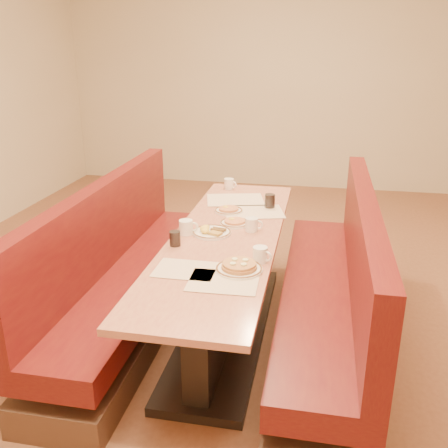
% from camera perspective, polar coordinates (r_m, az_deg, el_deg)
% --- Properties ---
extents(ground, '(8.00, 8.00, 0.00)m').
position_cam_1_polar(ground, '(3.68, 0.17, -12.24)').
color(ground, '#9E6647').
rests_on(ground, ground).
extents(room_envelope, '(6.04, 8.04, 2.82)m').
position_cam_1_polar(room_envelope, '(3.10, 0.21, 19.46)').
color(room_envelope, beige).
rests_on(room_envelope, ground).
extents(diner_table, '(0.70, 2.50, 0.75)m').
position_cam_1_polar(diner_table, '(3.49, 0.18, -7.05)').
color(diner_table, black).
rests_on(diner_table, ground).
extents(booth_left, '(0.55, 2.50, 1.05)m').
position_cam_1_polar(booth_left, '(3.69, -11.12, -6.09)').
color(booth_left, '#4C3326').
rests_on(booth_left, ground).
extents(booth_right, '(0.55, 2.50, 1.05)m').
position_cam_1_polar(booth_right, '(3.45, 12.33, -8.15)').
color(booth_right, '#4C3326').
rests_on(booth_right, ground).
extents(placemat_near_left, '(0.35, 0.26, 0.00)m').
position_cam_1_polar(placemat_near_left, '(2.84, -4.42, -5.20)').
color(placemat_near_left, beige).
rests_on(placemat_near_left, diner_table).
extents(placemat_near_right, '(0.38, 0.29, 0.00)m').
position_cam_1_polar(placemat_near_right, '(2.70, -0.08, -6.60)').
color(placemat_near_right, beige).
rests_on(placemat_near_right, diner_table).
extents(placemat_far_left, '(0.52, 0.44, 0.00)m').
position_cam_1_polar(placemat_far_left, '(4.07, 1.29, 2.79)').
color(placemat_far_left, beige).
rests_on(placemat_far_left, diner_table).
extents(placemat_far_right, '(0.50, 0.43, 0.00)m').
position_cam_1_polar(placemat_far_right, '(3.79, 3.44, 1.41)').
color(placemat_far_right, beige).
rests_on(placemat_far_right, diner_table).
extents(pancake_plate, '(0.27, 0.27, 0.06)m').
position_cam_1_polar(pancake_plate, '(2.82, 1.74, -4.99)').
color(pancake_plate, white).
rests_on(pancake_plate, diner_table).
extents(eggs_plate, '(0.26, 0.26, 0.05)m').
position_cam_1_polar(eggs_plate, '(3.35, -1.47, -0.88)').
color(eggs_plate, white).
rests_on(eggs_plate, diner_table).
extents(extra_plate_mid, '(0.21, 0.21, 0.04)m').
position_cam_1_polar(extra_plate_mid, '(3.53, 1.24, 0.18)').
color(extra_plate_mid, white).
rests_on(extra_plate_mid, diner_table).
extents(extra_plate_far, '(0.21, 0.21, 0.04)m').
position_cam_1_polar(extra_plate_far, '(3.79, 0.52, 1.60)').
color(extra_plate_far, white).
rests_on(extra_plate_far, diner_table).
extents(coffee_mug_a, '(0.12, 0.09, 0.09)m').
position_cam_1_polar(coffee_mug_a, '(2.93, 4.21, -3.49)').
color(coffee_mug_a, white).
rests_on(coffee_mug_a, diner_table).
extents(coffee_mug_b, '(0.13, 0.09, 0.10)m').
position_cam_1_polar(coffee_mug_b, '(3.35, -4.31, -0.34)').
color(coffee_mug_b, white).
rests_on(coffee_mug_b, diner_table).
extents(coffee_mug_c, '(0.12, 0.09, 0.09)m').
position_cam_1_polar(coffee_mug_c, '(3.40, 3.24, -0.04)').
color(coffee_mug_c, white).
rests_on(coffee_mug_c, diner_table).
extents(coffee_mug_d, '(0.12, 0.09, 0.09)m').
position_cam_1_polar(coffee_mug_d, '(4.38, 0.62, 4.62)').
color(coffee_mug_d, white).
rests_on(coffee_mug_d, diner_table).
extents(soda_tumbler_near, '(0.07, 0.07, 0.10)m').
position_cam_1_polar(soda_tumbler_near, '(3.17, -5.62, -1.67)').
color(soda_tumbler_near, black).
rests_on(soda_tumbler_near, diner_table).
extents(soda_tumbler_mid, '(0.08, 0.08, 0.11)m').
position_cam_1_polar(soda_tumbler_mid, '(3.88, 5.25, 2.62)').
color(soda_tumbler_mid, black).
rests_on(soda_tumbler_mid, diner_table).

